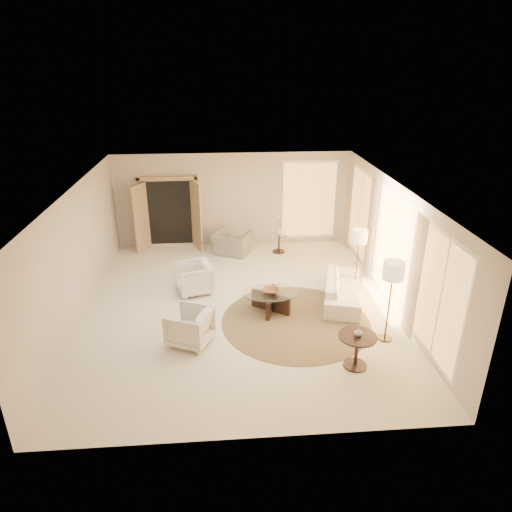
{
  "coord_description": "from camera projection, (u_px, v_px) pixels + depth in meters",
  "views": [
    {
      "loc": [
        -0.37,
        -9.23,
        5.28
      ],
      "look_at": [
        0.4,
        0.4,
        1.1
      ],
      "focal_mm": 32.0,
      "sensor_mm": 36.0,
      "label": 1
    }
  ],
  "objects": [
    {
      "name": "armchair_left",
      "position": [
        194.0,
        277.0,
        11.09
      ],
      "size": [
        0.94,
        0.97,
        0.82
      ],
      "primitive_type": "imported",
      "rotation": [
        0.0,
        0.0,
        -1.29
      ],
      "color": "silver",
      "rests_on": "room"
    },
    {
      "name": "end_vase",
      "position": [
        358.0,
        332.0,
        8.24
      ],
      "size": [
        0.18,
        0.18,
        0.16
      ],
      "primitive_type": "imported",
      "rotation": [
        0.0,
        0.0,
        0.2
      ],
      "color": "silver",
      "rests_on": "end_table"
    },
    {
      "name": "floor_lamp_far",
      "position": [
        393.0,
        274.0,
        8.78
      ],
      "size": [
        0.42,
        0.42,
        1.73
      ],
      "rotation": [
        0.0,
        0.0,
        -0.31
      ],
      "color": "#2C251B",
      "rests_on": "room"
    },
    {
      "name": "area_rug",
      "position": [
        295.0,
        321.0,
        9.98
      ],
      "size": [
        4.24,
        4.24,
        0.01
      ],
      "primitive_type": "cylinder",
      "rotation": [
        0.0,
        0.0,
        0.4
      ],
      "color": "#3F301D",
      "rests_on": "room"
    },
    {
      "name": "side_vase",
      "position": [
        279.0,
        231.0,
        13.31
      ],
      "size": [
        0.23,
        0.23,
        0.23
      ],
      "primitive_type": "imported",
      "rotation": [
        0.0,
        0.0,
        0.05
      ],
      "color": "silver",
      "rests_on": "side_table"
    },
    {
      "name": "sofa",
      "position": [
        343.0,
        289.0,
        10.73
      ],
      "size": [
        1.29,
        2.2,
        0.6
      ],
      "primitive_type": "imported",
      "rotation": [
        0.0,
        0.0,
        1.32
      ],
      "color": "silver",
      "rests_on": "room"
    },
    {
      "name": "coffee_table",
      "position": [
        271.0,
        299.0,
        10.29
      ],
      "size": [
        1.64,
        1.64,
        0.47
      ],
      "rotation": [
        0.0,
        0.0,
        0.36
      ],
      "color": "black",
      "rests_on": "room"
    },
    {
      "name": "french_doors",
      "position": [
        170.0,
        214.0,
        13.5
      ],
      "size": [
        1.95,
        0.66,
        2.16
      ],
      "color": "tan",
      "rests_on": "room"
    },
    {
      "name": "end_table",
      "position": [
        357.0,
        345.0,
        8.36
      ],
      "size": [
        0.71,
        0.71,
        0.67
      ],
      "rotation": [
        0.0,
        0.0,
        0.02
      ],
      "color": "black",
      "rests_on": "room"
    },
    {
      "name": "window_back_corner",
      "position": [
        309.0,
        200.0,
        13.81
      ],
      "size": [
        1.7,
        0.1,
        2.4
      ],
      "primitive_type": null,
      "color": "#FFBC66",
      "rests_on": "room"
    },
    {
      "name": "side_table",
      "position": [
        279.0,
        242.0,
        13.44
      ],
      "size": [
        0.48,
        0.48,
        0.55
      ],
      "rotation": [
        0.0,
        0.0,
        0.14
      ],
      "color": "#2C251B",
      "rests_on": "room"
    },
    {
      "name": "accent_chair",
      "position": [
        232.0,
        240.0,
        13.28
      ],
      "size": [
        1.18,
        1.0,
        0.88
      ],
      "primitive_type": "imported",
      "rotation": [
        0.0,
        0.0,
        2.73
      ],
      "color": "gray",
      "rests_on": "room"
    },
    {
      "name": "floor_lamp_near",
      "position": [
        359.0,
        239.0,
        10.88
      ],
      "size": [
        0.38,
        0.38,
        1.57
      ],
      "rotation": [
        0.0,
        0.0,
        0.09
      ],
      "color": "#2C251B",
      "rests_on": "room"
    },
    {
      "name": "room",
      "position": [
        239.0,
        251.0,
        10.01
      ],
      "size": [
        7.04,
        8.04,
        2.83
      ],
      "color": "#F0E8CB",
      "rests_on": "ground"
    },
    {
      "name": "bowl",
      "position": [
        271.0,
        291.0,
        10.21
      ],
      "size": [
        0.4,
        0.4,
        0.09
      ],
      "primitive_type": "imported",
      "rotation": [
        0.0,
        0.0,
        -0.1
      ],
      "color": "brown",
      "rests_on": "coffee_table"
    },
    {
      "name": "armchair_right",
      "position": [
        190.0,
        325.0,
        9.09
      ],
      "size": [
        0.99,
        1.02,
        0.81
      ],
      "primitive_type": "imported",
      "rotation": [
        0.0,
        0.0,
        -1.97
      ],
      "color": "silver",
      "rests_on": "room"
    },
    {
      "name": "curtains_right",
      "position": [
        375.0,
        235.0,
        11.21
      ],
      "size": [
        0.06,
        5.2,
        2.6
      ],
      "primitive_type": null,
      "color": "tan",
      "rests_on": "room"
    },
    {
      "name": "windows_right",
      "position": [
        390.0,
        247.0,
        10.37
      ],
      "size": [
        0.1,
        6.4,
        2.4
      ],
      "primitive_type": null,
      "color": "#FFBC66",
      "rests_on": "room"
    }
  ]
}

